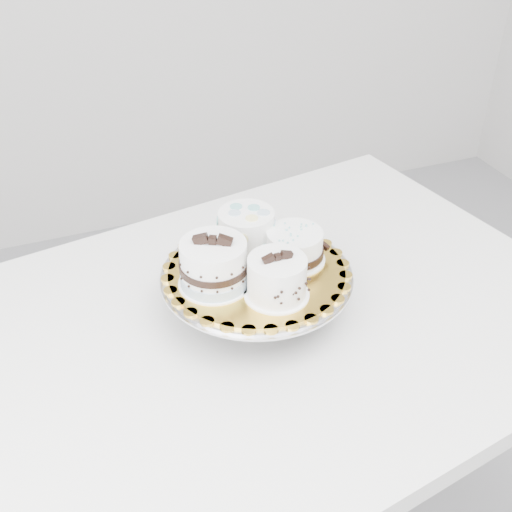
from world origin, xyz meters
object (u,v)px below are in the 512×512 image
object	(u,v)px
table	(247,354)
cake_board	(257,271)
cake_ribbon	(295,247)
cake_swirl	(277,278)
cake_banded	(214,266)
cake_stand	(257,285)
cake_dots	(246,230)

from	to	relation	value
table	cake_board	xyz separation A→B (m)	(0.03, 0.02, 0.17)
table	cake_ribbon	xyz separation A→B (m)	(0.10, 0.03, 0.20)
cake_swirl	cake_banded	xyz separation A→B (m)	(-0.08, 0.07, 0.00)
table	cake_ribbon	size ratio (longest dim) A/B	10.47
cake_swirl	table	bearing A→B (deg)	119.88
cake_stand	cake_banded	size ratio (longest dim) A/B	2.25
cake_board	cake_ribbon	distance (m)	0.08
cake_stand	cake_board	xyz separation A→B (m)	(-0.00, 0.00, 0.03)
cake_stand	cake_board	distance (m)	0.03
cake_stand	cake_banded	distance (m)	0.11
cake_board	cake_dots	xyz separation A→B (m)	(0.01, 0.07, 0.04)
cake_swirl	cake_banded	bearing A→B (deg)	141.32
cake_stand	cake_swirl	distance (m)	0.10
cake_banded	cake_ribbon	world-z (taller)	cake_banded
table	cake_board	world-z (taller)	cake_board
cake_dots	cake_ribbon	distance (m)	0.09
table	cake_swirl	world-z (taller)	cake_swirl
cake_stand	cake_swirl	world-z (taller)	cake_swirl
cake_board	cake_swirl	bearing A→B (deg)	-85.75
cake_dots	cake_ribbon	size ratio (longest dim) A/B	0.94
cake_dots	cake_board	bearing A→B (deg)	-95.32
table	cake_stand	world-z (taller)	cake_stand
cake_stand	cake_board	world-z (taller)	cake_board
table	cake_banded	world-z (taller)	cake_banded
cake_banded	cake_dots	bearing A→B (deg)	70.44
table	cake_board	size ratio (longest dim) A/B	4.44
cake_ribbon	cake_stand	bearing A→B (deg)	160.28
cake_stand	cake_ribbon	size ratio (longest dim) A/B	2.57
table	cake_ribbon	bearing A→B (deg)	4.46
cake_swirl	cake_dots	distance (m)	0.15
cake_swirl	cake_ribbon	distance (m)	0.11
cake_board	cake_dots	world-z (taller)	cake_dots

